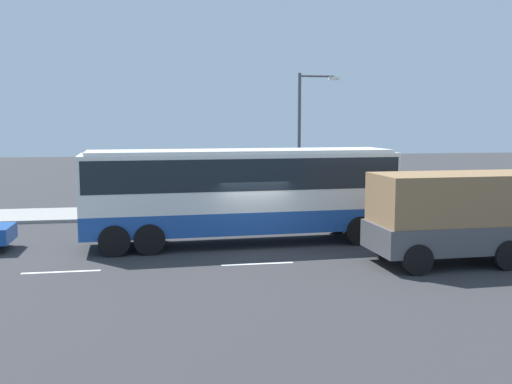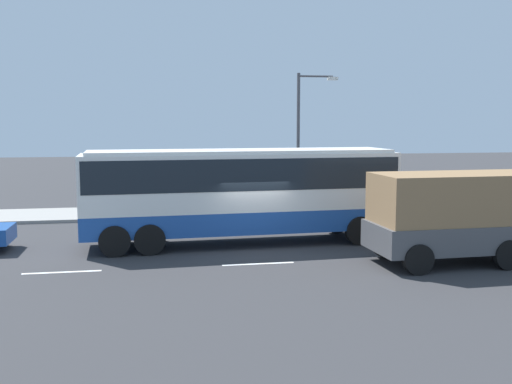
{
  "view_description": "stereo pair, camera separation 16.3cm",
  "coord_description": "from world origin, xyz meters",
  "px_view_note": "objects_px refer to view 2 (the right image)",
  "views": [
    {
      "loc": [
        -3.57,
        -21.45,
        4.68
      ],
      "look_at": [
        0.29,
        0.96,
        1.96
      ],
      "focal_mm": 41.7,
      "sensor_mm": 36.0,
      "label": 1
    },
    {
      "loc": [
        -3.73,
        -21.42,
        4.68
      ],
      "look_at": [
        0.29,
        0.96,
        1.96
      ],
      "focal_mm": 41.7,
      "sensor_mm": 36.0,
      "label": 2
    }
  ],
  "objects_px": {
    "coach_bus": "(241,186)",
    "pedestrian_near_curb": "(289,190)",
    "car_red_compact": "(468,204)",
    "pedestrian_at_crossing": "(321,188)",
    "street_lamp": "(303,132)",
    "cargo_truck": "(487,214)"
  },
  "relations": [
    {
      "from": "coach_bus",
      "to": "pedestrian_near_curb",
      "type": "xyz_separation_m",
      "value": [
        3.87,
        8.37,
        -1.19
      ]
    },
    {
      "from": "car_red_compact",
      "to": "pedestrian_at_crossing",
      "type": "bearing_deg",
      "value": 139.87
    },
    {
      "from": "coach_bus",
      "to": "car_red_compact",
      "type": "height_order",
      "value": "coach_bus"
    },
    {
      "from": "street_lamp",
      "to": "car_red_compact",
      "type": "bearing_deg",
      "value": -20.16
    },
    {
      "from": "car_red_compact",
      "to": "pedestrian_near_curb",
      "type": "distance_m",
      "value": 9.0
    },
    {
      "from": "cargo_truck",
      "to": "street_lamp",
      "type": "distance_m",
      "value": 11.65
    },
    {
      "from": "pedestrian_near_curb",
      "to": "street_lamp",
      "type": "relative_size",
      "value": 0.23
    },
    {
      "from": "car_red_compact",
      "to": "pedestrian_near_curb",
      "type": "relative_size",
      "value": 2.69
    },
    {
      "from": "coach_bus",
      "to": "street_lamp",
      "type": "bearing_deg",
      "value": 55.21
    },
    {
      "from": "cargo_truck",
      "to": "car_red_compact",
      "type": "relative_size",
      "value": 2.01
    },
    {
      "from": "coach_bus",
      "to": "street_lamp",
      "type": "xyz_separation_m",
      "value": [
        4.09,
        6.51,
        1.91
      ]
    },
    {
      "from": "cargo_truck",
      "to": "pedestrian_near_curb",
      "type": "height_order",
      "value": "cargo_truck"
    },
    {
      "from": "coach_bus",
      "to": "street_lamp",
      "type": "distance_m",
      "value": 7.92
    },
    {
      "from": "coach_bus",
      "to": "pedestrian_at_crossing",
      "type": "height_order",
      "value": "coach_bus"
    },
    {
      "from": "cargo_truck",
      "to": "pedestrian_at_crossing",
      "type": "xyz_separation_m",
      "value": [
        -2.08,
        12.45,
        -0.49
      ]
    },
    {
      "from": "pedestrian_at_crossing",
      "to": "pedestrian_near_curb",
      "type": "bearing_deg",
      "value": 157.86
    },
    {
      "from": "cargo_truck",
      "to": "pedestrian_at_crossing",
      "type": "bearing_deg",
      "value": 97.77
    },
    {
      "from": "coach_bus",
      "to": "street_lamp",
      "type": "relative_size",
      "value": 1.74
    },
    {
      "from": "coach_bus",
      "to": "street_lamp",
      "type": "height_order",
      "value": "street_lamp"
    },
    {
      "from": "coach_bus",
      "to": "car_red_compact",
      "type": "relative_size",
      "value": 2.86
    },
    {
      "from": "cargo_truck",
      "to": "street_lamp",
      "type": "relative_size",
      "value": 1.22
    },
    {
      "from": "car_red_compact",
      "to": "pedestrian_at_crossing",
      "type": "distance_m",
      "value": 7.48
    }
  ]
}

